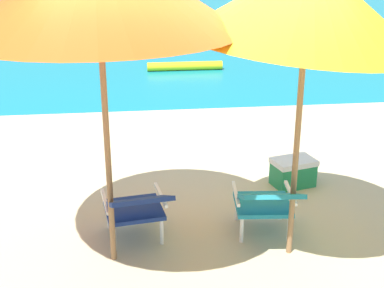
# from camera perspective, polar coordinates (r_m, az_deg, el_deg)

# --- Properties ---
(ground_plane) EXTENTS (40.00, 40.00, 0.00)m
(ground_plane) POSITION_cam_1_polar(r_m,az_deg,el_deg) (9.03, -2.73, 3.86)
(ground_plane) COLOR #CCB78E
(ocean_band) EXTENTS (40.00, 18.00, 0.01)m
(ocean_band) POSITION_cam_1_polar(r_m,az_deg,el_deg) (17.69, -4.88, 12.32)
(ocean_band) COLOR teal
(ocean_band) RESTS_ON ground_plane
(swim_buoy) EXTENTS (1.60, 0.18, 0.18)m
(swim_buoy) POSITION_cam_1_polar(r_m,az_deg,el_deg) (11.59, -0.76, 8.25)
(swim_buoy) COLOR yellow
(swim_buoy) RESTS_ON ocean_band
(lounge_chair_left) EXTENTS (0.66, 0.94, 0.68)m
(lounge_chair_left) POSITION_cam_1_polar(r_m,az_deg,el_deg) (4.90, -5.89, -6.54)
(lounge_chair_left) COLOR navy
(lounge_chair_left) RESTS_ON ground_plane
(lounge_chair_right) EXTENTS (0.61, 0.92, 0.68)m
(lounge_chair_right) POSITION_cam_1_polar(r_m,az_deg,el_deg) (5.01, 7.83, -6.00)
(lounge_chair_right) COLOR teal
(lounge_chair_right) RESTS_ON ground_plane
(beach_umbrella_right) EXTENTS (2.29, 2.26, 2.61)m
(beach_umbrella_right) POSITION_cam_1_polar(r_m,az_deg,el_deg) (4.32, 12.10, 14.57)
(beach_umbrella_right) COLOR olive
(beach_umbrella_right) RESTS_ON ground_plane
(cooler_box) EXTENTS (0.54, 0.43, 0.32)m
(cooler_box) POSITION_cam_1_polar(r_m,az_deg,el_deg) (6.25, 10.63, -2.93)
(cooler_box) COLOR #1E844C
(cooler_box) RESTS_ON ground_plane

